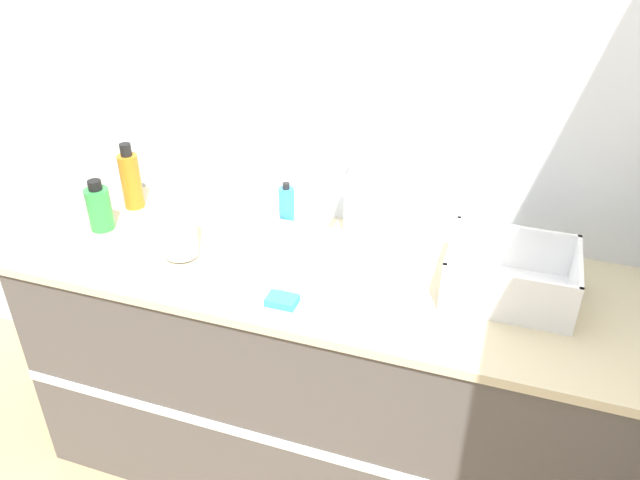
{
  "coord_description": "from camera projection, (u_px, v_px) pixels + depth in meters",
  "views": [
    {
      "loc": [
        0.54,
        -1.25,
        2.02
      ],
      "look_at": [
        0.01,
        0.29,
        1.04
      ],
      "focal_mm": 35.0,
      "sensor_mm": 36.0,
      "label": 1
    }
  ],
  "objects": [
    {
      "name": "wall_back",
      "position": [
        354.0,
        117.0,
        2.08
      ],
      "size": [
        4.39,
        0.06,
        2.6
      ],
      "color": "silver",
      "rests_on": "ground_plane"
    },
    {
      "name": "counter_cabinet",
      "position": [
        320.0,
        374.0,
        2.23
      ],
      "size": [
        2.01,
        0.67,
        0.92
      ],
      "color": "#514C47",
      "rests_on": "ground_plane"
    },
    {
      "name": "sink",
      "position": [
        331.0,
        260.0,
        1.99
      ],
      "size": [
        0.55,
        0.4,
        0.3
      ],
      "color": "silver",
      "rests_on": "counter_cabinet"
    },
    {
      "name": "paper_towel_roll",
      "position": [
        178.0,
        224.0,
        1.98
      ],
      "size": [
        0.11,
        0.11,
        0.24
      ],
      "color": "#4C4C51",
      "rests_on": "counter_cabinet"
    },
    {
      "name": "dish_rack",
      "position": [
        510.0,
        279.0,
        1.83
      ],
      "size": [
        0.37,
        0.29,
        0.16
      ],
      "color": "white",
      "rests_on": "counter_cabinet"
    },
    {
      "name": "bottle_green",
      "position": [
        99.0,
        208.0,
        2.16
      ],
      "size": [
        0.08,
        0.08,
        0.18
      ],
      "color": "#2D8C3D",
      "rests_on": "counter_cabinet"
    },
    {
      "name": "bottle_amber",
      "position": [
        131.0,
        180.0,
        2.29
      ],
      "size": [
        0.07,
        0.07,
        0.25
      ],
      "color": "#B26B19",
      "rests_on": "counter_cabinet"
    },
    {
      "name": "soap_dispenser",
      "position": [
        287.0,
        204.0,
        2.22
      ],
      "size": [
        0.06,
        0.06,
        0.15
      ],
      "color": "#338CCC",
      "rests_on": "counter_cabinet"
    },
    {
      "name": "sponge",
      "position": [
        282.0,
        301.0,
        1.81
      ],
      "size": [
        0.09,
        0.06,
        0.02
      ],
      "color": "#3399BF",
      "rests_on": "counter_cabinet"
    }
  ]
}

